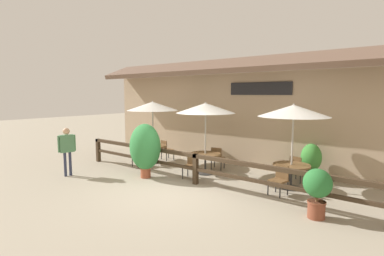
% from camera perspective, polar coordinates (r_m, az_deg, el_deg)
% --- Properties ---
extents(ground_plane, '(60.00, 60.00, 0.00)m').
position_cam_1_polar(ground_plane, '(8.77, -3.61, -12.17)').
color(ground_plane, '#9E937F').
extents(building_facade, '(14.28, 1.49, 4.23)m').
position_cam_1_polar(building_facade, '(11.70, 9.88, 3.27)').
color(building_facade, tan).
rests_on(building_facade, ground).
extents(patio_railing, '(10.40, 0.14, 0.95)m').
position_cam_1_polar(patio_railing, '(9.35, 0.68, -6.53)').
color(patio_railing, '#3D2D1E').
rests_on(patio_railing, ground).
extents(patio_umbrella_near, '(2.06, 2.06, 2.53)m').
position_cam_1_polar(patio_umbrella_near, '(12.17, -7.52, 4.13)').
color(patio_umbrella_near, '#B7B2A8').
rests_on(patio_umbrella_near, ground).
extents(dining_table_near, '(1.09, 1.09, 0.72)m').
position_cam_1_polar(dining_table_near, '(12.36, -7.40, -3.92)').
color(dining_table_near, brown).
rests_on(dining_table_near, ground).
extents(chair_near_streetside, '(0.46, 0.46, 0.84)m').
position_cam_1_polar(chair_near_streetside, '(11.85, -9.79, -5.00)').
color(chair_near_streetside, brown).
rests_on(chair_near_streetside, ground).
extents(chair_near_wallside, '(0.49, 0.49, 0.84)m').
position_cam_1_polar(chair_near_wallside, '(12.88, -4.93, -4.01)').
color(chair_near_wallside, brown).
rests_on(chair_near_wallside, ground).
extents(patio_umbrella_middle, '(2.06, 2.06, 2.53)m').
position_cam_1_polar(patio_umbrella_middle, '(10.39, 2.60, 3.79)').
color(patio_umbrella_middle, '#B7B2A8').
rests_on(patio_umbrella_middle, ground).
extents(dining_table_middle, '(1.09, 1.09, 0.72)m').
position_cam_1_polar(dining_table_middle, '(10.61, 2.55, -5.60)').
color(dining_table_middle, brown).
rests_on(dining_table_middle, ground).
extents(chair_middle_streetside, '(0.50, 0.50, 0.84)m').
position_cam_1_polar(chair_middle_streetside, '(10.08, -0.17, -6.94)').
color(chair_middle_streetside, brown).
rests_on(chair_middle_streetside, ground).
extents(chair_middle_wallside, '(0.51, 0.51, 0.84)m').
position_cam_1_polar(chair_middle_wallside, '(11.24, 4.84, -5.56)').
color(chair_middle_wallside, brown).
rests_on(chair_middle_wallside, ground).
extents(patio_umbrella_far, '(2.06, 2.06, 2.53)m').
position_cam_1_polar(patio_umbrella_far, '(9.20, 18.79, 3.10)').
color(patio_umbrella_far, '#B7B2A8').
rests_on(patio_umbrella_far, ground).
extents(dining_table_far, '(1.09, 1.09, 0.72)m').
position_cam_1_polar(dining_table_far, '(9.45, 18.41, -7.45)').
color(dining_table_far, brown).
rests_on(dining_table_far, ground).
extents(chair_far_streetside, '(0.49, 0.49, 0.84)m').
position_cam_1_polar(chair_far_streetside, '(8.79, 16.32, -9.21)').
color(chair_far_streetside, brown).
rests_on(chair_far_streetside, ground).
extents(chair_far_wallside, '(0.50, 0.50, 0.84)m').
position_cam_1_polar(chair_far_wallside, '(10.22, 19.42, -7.13)').
color(chair_far_wallside, brown).
rests_on(chair_far_wallside, ground).
extents(potted_plant_corner_fern, '(0.64, 0.57, 1.14)m').
position_cam_1_polar(potted_plant_corner_fern, '(7.41, 22.75, -10.61)').
color(potted_plant_corner_fern, brown).
rests_on(potted_plant_corner_fern, ground).
extents(potted_plant_tall_tropical, '(1.09, 0.98, 1.82)m').
position_cam_1_polar(potted_plant_tall_tropical, '(10.13, -8.92, -3.68)').
color(potted_plant_tall_tropical, '#9E4C33').
rests_on(potted_plant_tall_tropical, ground).
extents(potted_plant_broad_leaf, '(0.64, 0.58, 1.23)m').
position_cam_1_polar(potted_plant_broad_leaf, '(10.34, 21.73, -5.80)').
color(potted_plant_broad_leaf, '#564C47').
rests_on(potted_plant_broad_leaf, ground).
extents(pedestrian, '(0.32, 0.56, 1.66)m').
position_cam_1_polar(pedestrian, '(11.05, -22.73, -3.05)').
color(pedestrian, '#2D334C').
rests_on(pedestrian, ground).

